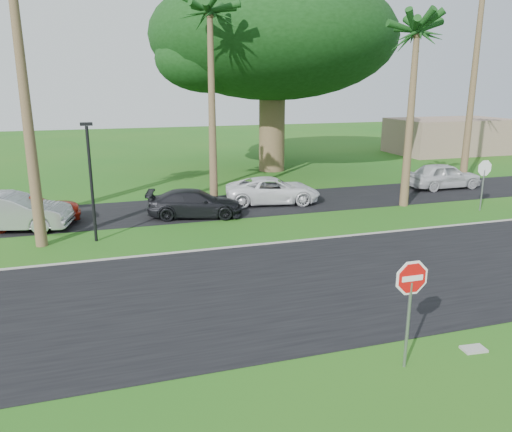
{
  "coord_description": "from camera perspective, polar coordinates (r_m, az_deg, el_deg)",
  "views": [
    {
      "loc": [
        -5.54,
        -11.38,
        6.08
      ],
      "look_at": [
        -0.81,
        3.85,
        1.8
      ],
      "focal_mm": 35.0,
      "sensor_mm": 36.0,
      "label": 1
    }
  ],
  "objects": [
    {
      "name": "curb",
      "position": [
        19.26,
        0.35,
        -3.28
      ],
      "size": [
        120.0,
        0.12,
        0.06
      ],
      "primitive_type": "cube",
      "color": "gray",
      "rests_on": "ground"
    },
    {
      "name": "ground",
      "position": [
        14.04,
        7.98,
        -10.79
      ],
      "size": [
        120.0,
        120.0,
        0.0
      ],
      "primitive_type": "plane",
      "color": "#1B5B16",
      "rests_on": "ground"
    },
    {
      "name": "stop_sign_far",
      "position": [
        26.49,
        24.61,
        4.3
      ],
      "size": [
        1.05,
        0.07,
        2.62
      ],
      "rotation": [
        0.0,
        0.0,
        3.14
      ],
      "color": "gray",
      "rests_on": "ground"
    },
    {
      "name": "canopy_tree",
      "position": [
        35.43,
        1.91,
        19.66
      ],
      "size": [
        16.5,
        16.5,
        13.12
      ],
      "color": "brown",
      "rests_on": "ground"
    },
    {
      "name": "streetlight_right",
      "position": [
        20.17,
        -18.37,
        4.48
      ],
      "size": [
        0.45,
        0.25,
        4.64
      ],
      "color": "black",
      "rests_on": "ground"
    },
    {
      "name": "palm_right_near",
      "position": [
        25.94,
        17.91,
        19.01
      ],
      "size": [
        5.0,
        5.0,
        9.5
      ],
      "color": "brown",
      "rests_on": "ground"
    },
    {
      "name": "road",
      "position": [
        15.7,
        4.87,
        -7.78
      ],
      "size": [
        120.0,
        8.0,
        0.02
      ],
      "primitive_type": "cube",
      "color": "black",
      "rests_on": "ground"
    },
    {
      "name": "building_far",
      "position": [
        47.86,
        21.2,
        8.53
      ],
      "size": [
        10.0,
        6.0,
        3.0
      ],
      "primitive_type": "cube",
      "color": "gray",
      "rests_on": "ground"
    },
    {
      "name": "utility_slab",
      "position": [
        13.13,
        23.61,
        -13.76
      ],
      "size": [
        0.58,
        0.4,
        0.06
      ],
      "primitive_type": "cube",
      "rotation": [
        0.0,
        0.0,
        -0.09
      ],
      "color": "gray",
      "rests_on": "ground"
    },
    {
      "name": "parking_strip",
      "position": [
        25.25,
        -4.08,
        1.08
      ],
      "size": [
        120.0,
        5.0,
        0.02
      ],
      "primitive_type": "cube",
      "color": "black",
      "rests_on": "ground"
    },
    {
      "name": "palm_center",
      "position": [
        26.16,
        -5.29,
        21.74
      ],
      "size": [
        5.0,
        5.0,
        10.5
      ],
      "color": "brown",
      "rests_on": "ground"
    },
    {
      "name": "stop_sign_near",
      "position": [
        11.19,
        17.24,
        -8.32
      ],
      "size": [
        1.05,
        0.07,
        2.62
      ],
      "color": "gray",
      "rests_on": "ground"
    },
    {
      "name": "car_pickup",
      "position": [
        31.45,
        20.64,
        4.31
      ],
      "size": [
        4.44,
        1.8,
        1.51
      ],
      "primitive_type": "imported",
      "rotation": [
        0.0,
        0.0,
        1.57
      ],
      "color": "silver",
      "rests_on": "ground"
    },
    {
      "name": "car_silver",
      "position": [
        23.33,
        -26.17,
        0.37
      ],
      "size": [
        5.07,
        2.69,
        1.59
      ],
      "primitive_type": "imported",
      "rotation": [
        0.0,
        0.0,
        1.35
      ],
      "color": "#A0A2A7",
      "rests_on": "ground"
    },
    {
      "name": "car_dark",
      "position": [
        23.31,
        -6.98,
        1.41
      ],
      "size": [
        4.66,
        2.68,
        1.27
      ],
      "primitive_type": "imported",
      "rotation": [
        0.0,
        0.0,
        1.35
      ],
      "color": "black",
      "rests_on": "ground"
    },
    {
      "name": "car_minivan",
      "position": [
        25.77,
        1.93,
        2.9
      ],
      "size": [
        5.15,
        3.04,
        1.34
      ],
      "primitive_type": "imported",
      "rotation": [
        0.0,
        0.0,
        1.4
      ],
      "color": "white",
      "rests_on": "ground"
    },
    {
      "name": "car_red",
      "position": [
        23.86,
        -24.58,
        0.69
      ],
      "size": [
        4.57,
        2.54,
        1.47
      ],
      "primitive_type": "imported",
      "rotation": [
        0.0,
        0.0,
        1.77
      ],
      "color": "#9B1B0C",
      "rests_on": "ground"
    }
  ]
}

